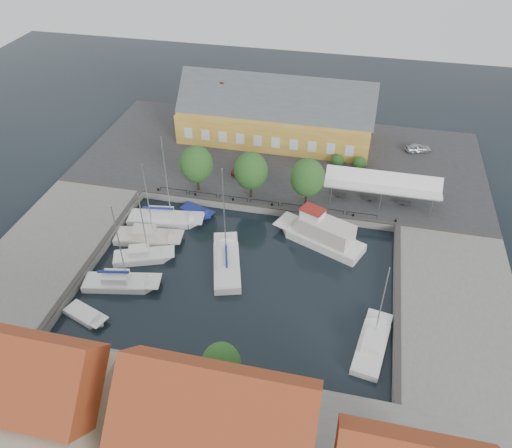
{
  "coord_description": "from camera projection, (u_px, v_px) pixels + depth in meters",
  "views": [
    {
      "loc": [
        10.12,
        -38.79,
        37.48
      ],
      "look_at": [
        0.0,
        6.0,
        1.5
      ],
      "focal_mm": 35.0,
      "sensor_mm": 36.0,
      "label": 1
    }
  ],
  "objects": [
    {
      "name": "car_silver",
      "position": [
        418.0,
        148.0,
        72.25
      ],
      "size": [
        3.86,
        2.53,
        1.22
      ],
      "primitive_type": "imported",
      "rotation": [
        0.0,
        0.0,
        1.9
      ],
      "color": "#B3B4BB",
      "rests_on": "north_quay"
    },
    {
      "name": "launch_sw",
      "position": [
        86.0,
        316.0,
        49.05
      ],
      "size": [
        4.99,
        3.22,
        0.98
      ],
      "color": "white",
      "rests_on": "ground"
    },
    {
      "name": "tent_canopy",
      "position": [
        383.0,
        184.0,
        61.09
      ],
      "size": [
        14.0,
        4.0,
        2.83
      ],
      "color": "white",
      "rests_on": "north_quay"
    },
    {
      "name": "trawler",
      "position": [
        322.0,
        236.0,
        57.37
      ],
      "size": [
        11.17,
        7.19,
        5.0
      ],
      "color": "white",
      "rests_on": "ground"
    },
    {
      "name": "east_boat_c",
      "position": [
        372.0,
        346.0,
        45.96
      ],
      "size": [
        3.63,
        8.01,
        10.04
      ],
      "color": "white",
      "rests_on": "ground"
    },
    {
      "name": "south_bank",
      "position": [
        179.0,
        446.0,
        38.22
      ],
      "size": [
        56.0,
        14.0,
        1.0
      ],
      "primitive_type": "cube",
      "color": "slate",
      "rests_on": "ground"
    },
    {
      "name": "north_quay",
      "position": [
        282.0,
        159.0,
        72.0
      ],
      "size": [
        56.0,
        26.0,
        1.0
      ],
      "primitive_type": "cube",
      "color": "#2D2D30",
      "rests_on": "ground"
    },
    {
      "name": "launch_nw",
      "position": [
        197.0,
        212.0,
        62.53
      ],
      "size": [
        4.72,
        3.08,
        0.88
      ],
      "color": "navy",
      "rests_on": "ground"
    },
    {
      "name": "west_boat_a",
      "position": [
        164.0,
        219.0,
        61.04
      ],
      "size": [
        9.6,
        3.95,
        12.27
      ],
      "color": "white",
      "rests_on": "ground"
    },
    {
      "name": "west_quay",
      "position": [
        52.0,
        247.0,
        56.62
      ],
      "size": [
        12.0,
        24.0,
        1.0
      ],
      "primitive_type": "cube",
      "color": "slate",
      "rests_on": "ground"
    },
    {
      "name": "ground",
      "position": [
        244.0,
        268.0,
        54.65
      ],
      "size": [
        140.0,
        140.0,
        0.0
      ],
      "primitive_type": "plane",
      "color": "black",
      "rests_on": "ground"
    },
    {
      "name": "quay_trees",
      "position": [
        251.0,
        171.0,
        61.21
      ],
      "size": [
        18.2,
        4.2,
        6.3
      ],
      "color": "black",
      "rests_on": "north_quay"
    },
    {
      "name": "car_red",
      "position": [
        242.0,
        167.0,
        68.08
      ],
      "size": [
        2.35,
        4.23,
        1.32
      ],
      "primitive_type": "imported",
      "rotation": [
        0.0,
        0.0,
        -0.25
      ],
      "color": "#5A1914",
      "rests_on": "north_quay"
    },
    {
      "name": "west_boat_c",
      "position": [
        143.0,
        257.0,
        55.6
      ],
      "size": [
        7.04,
        4.37,
        9.42
      ],
      "color": "white",
      "rests_on": "ground"
    },
    {
      "name": "center_sailboat",
      "position": [
        227.0,
        264.0,
        54.54
      ],
      "size": [
        5.27,
        9.51,
        12.65
      ],
      "color": "white",
      "rests_on": "ground"
    },
    {
      "name": "warehouse",
      "position": [
        272.0,
        116.0,
        74.15
      ],
      "size": [
        28.56,
        14.0,
        9.55
      ],
      "color": "#C2832F",
      "rests_on": "north_quay"
    },
    {
      "name": "townhouses",
      "position": [
        187.0,
        443.0,
        32.88
      ],
      "size": [
        36.3,
        8.5,
        12.0
      ],
      "color": "tan",
      "rests_on": "south_bank"
    },
    {
      "name": "quay_edge_fittings",
      "position": [
        254.0,
        233.0,
        57.64
      ],
      "size": [
        56.0,
        24.72,
        0.4
      ],
      "color": "#383533",
      "rests_on": "north_quay"
    },
    {
      "name": "west_boat_d",
      "position": [
        120.0,
        284.0,
        52.33
      ],
      "size": [
        8.41,
        3.93,
        10.95
      ],
      "color": "white",
      "rests_on": "ground"
    },
    {
      "name": "east_quay",
      "position": [
        456.0,
        311.0,
        49.0
      ],
      "size": [
        12.0,
        24.0,
        1.0
      ],
      "primitive_type": "cube",
      "color": "slate",
      "rests_on": "ground"
    },
    {
      "name": "west_boat_b",
      "position": [
        147.0,
        238.0,
        58.24
      ],
      "size": [
        8.24,
        3.7,
        10.94
      ],
      "color": "beige",
      "rests_on": "ground"
    }
  ]
}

